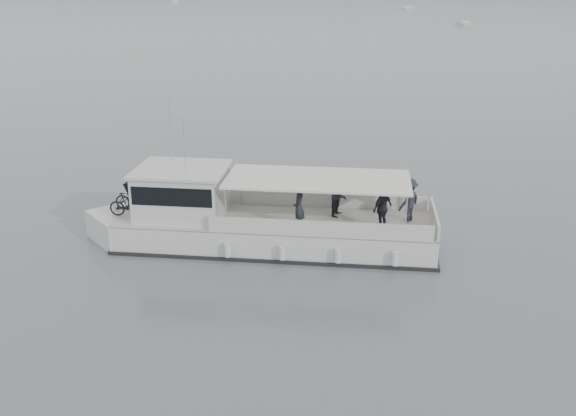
{
  "coord_description": "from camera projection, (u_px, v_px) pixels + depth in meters",
  "views": [
    {
      "loc": [
        3.49,
        -25.64,
        10.17
      ],
      "look_at": [
        1.29,
        -2.5,
        1.6
      ],
      "focal_mm": 40.0,
      "sensor_mm": 36.0,
      "label": 1
    }
  ],
  "objects": [
    {
      "name": "ground",
      "position": [
        264.0,
        222.0,
        27.78
      ],
      "size": [
        1400.0,
        1400.0,
        0.0
      ],
      "primitive_type": "plane",
      "color": "#555E64",
      "rests_on": "ground"
    },
    {
      "name": "tour_boat",
      "position": [
        244.0,
        221.0,
        25.18
      ],
      "size": [
        14.08,
        3.92,
        5.88
      ],
      "rotation": [
        0.0,
        0.0,
        -0.03
      ],
      "color": "silver",
      "rests_on": "ground"
    },
    {
      "name": "moored_fleet",
      "position": [
        260.0,
        2.0,
        223.37
      ],
      "size": [
        432.68,
        347.09,
        9.87
      ],
      "color": "silver",
      "rests_on": "ground"
    }
  ]
}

